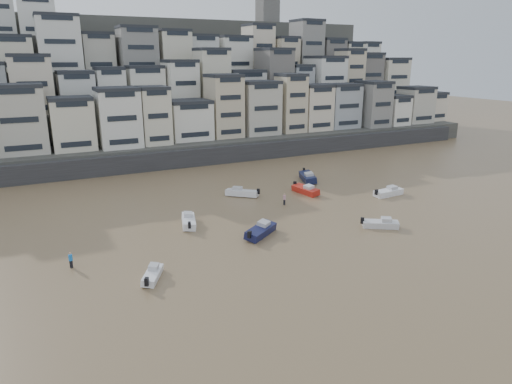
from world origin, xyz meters
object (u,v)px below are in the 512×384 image
boat_d (389,191)px  boat_c (261,229)px  boat_b (381,223)px  person_pink (284,199)px  boat_i (308,176)px  boat_e (306,189)px  boat_h (242,191)px  person_blue (71,260)px  boat_j (152,273)px  boat_f (189,220)px

boat_d → boat_c: bearing=-170.9°
boat_b → person_pink: (-6.41, 13.74, 0.20)m
boat_i → boat_e: bearing=-15.1°
boat_b → boat_h: boat_h is taller
boat_e → boat_c: bearing=-57.5°
boat_e → person_blue: size_ratio=3.25×
boat_j → person_pink: size_ratio=2.53×
boat_b → boat_e: (-0.39, 17.42, 0.10)m
boat_j → person_blue: person_blue is taller
boat_c → boat_d: boat_c is taller
boat_e → boat_j: bearing=-66.8°
boat_f → boat_c: boat_c is taller
boat_c → person_blue: 21.77m
boat_c → person_pink: person_pink is taller
boat_e → boat_c: (-14.71, -13.02, 0.03)m
boat_j → person_pink: (23.48, 14.86, 0.27)m
boat_b → boat_i: bearing=113.0°
boat_e → boat_f: 22.24m
boat_f → boat_h: bearing=-37.5°
boat_b → boat_h: size_ratio=0.87×
boat_b → boat_j: size_ratio=1.12×
boat_h → boat_f: boat_h is taller
boat_j → person_blue: bearing=76.1°
boat_h → boat_e: bearing=-157.1°
boat_e → boat_i: (4.52, 6.47, 0.14)m
person_pink → boat_b: bearing=-65.0°
boat_e → person_pink: (-6.02, -3.68, 0.10)m
boat_f → boat_d: size_ratio=0.98×
boat_d → boat_f: bearing=173.6°
boat_h → person_blue: person_blue is taller
boat_c → person_blue: (-21.76, 0.74, 0.07)m
boat_b → boat_d: size_ratio=0.88×
boat_b → boat_c: 15.72m
boat_e → boat_c: size_ratio=0.96×
boat_e → boat_i: bearing=136.1°
person_blue → boat_b: bearing=-7.9°
boat_e → boat_i: boat_i is taller
boat_b → boat_e: size_ratio=0.88×
boat_h → boat_c: boat_c is taller
boat_j → boat_h: bearing=-14.1°
person_blue → person_pink: same height
boat_c → person_blue: bearing=143.3°
boat_h → boat_d: (20.97, -10.06, -0.00)m
boat_c → boat_h: bearing=38.5°
person_blue → person_pink: size_ratio=1.00×
boat_j → person_blue: size_ratio=2.53×
person_blue → person_pink: 31.63m
boat_j → boat_d: boat_d is taller
boat_i → boat_f: bearing=-45.2°
boat_i → boat_c: bearing=-24.8°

